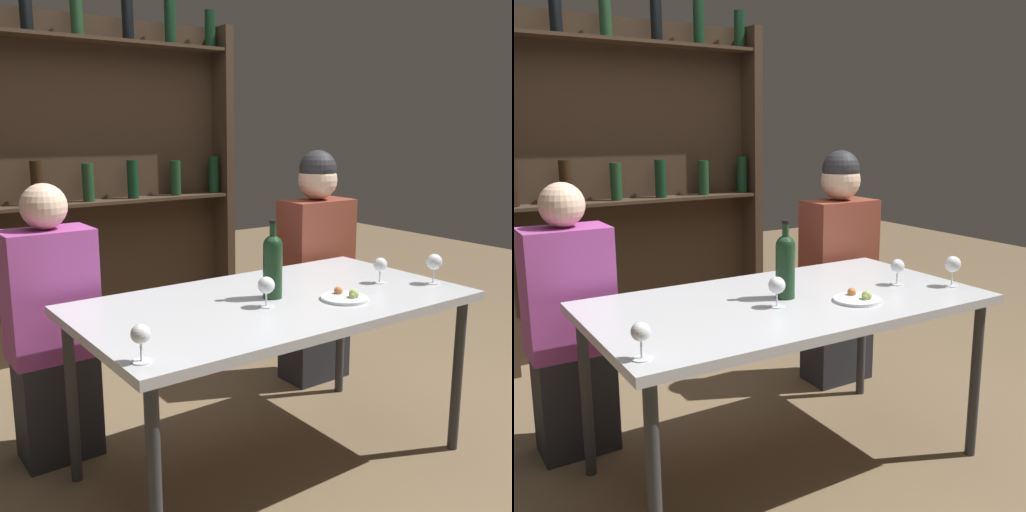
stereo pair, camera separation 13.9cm
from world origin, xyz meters
TOP-DOWN VIEW (x-y plane):
  - ground_plane at (0.00, 0.00)m, footprint 10.00×10.00m
  - dining_table at (0.00, 0.00)m, footprint 1.55×0.85m
  - wine_rack_wall at (-0.00, 1.69)m, footprint 1.67×0.21m
  - wine_bottle at (0.00, 0.01)m, footprint 0.08×0.08m
  - wine_glass_0 at (-0.09, -0.07)m, footprint 0.07×0.07m
  - wine_glass_1 at (-0.71, -0.30)m, footprint 0.06×0.06m
  - wine_glass_2 at (0.70, -0.21)m, footprint 0.07×0.07m
  - wine_glass_3 at (0.52, -0.07)m, footprint 0.06×0.06m
  - food_plate_0 at (0.22, -0.17)m, footprint 0.19×0.19m
  - seated_person_left at (-0.71, 0.59)m, footprint 0.35×0.22m
  - seated_person_right at (0.73, 0.59)m, footprint 0.39×0.22m

SIDE VIEW (x-z plane):
  - ground_plane at x=0.00m, z-range 0.00..0.00m
  - seated_person_left at x=-0.71m, z-range -0.03..1.14m
  - seated_person_right at x=0.73m, z-range -0.01..1.26m
  - dining_table at x=0.00m, z-range 0.31..1.03m
  - food_plate_0 at x=0.22m, z-range 0.71..0.75m
  - wine_glass_3 at x=0.52m, z-range 0.74..0.86m
  - wine_glass_1 at x=-0.71m, z-range 0.74..0.86m
  - wine_glass_0 at x=-0.09m, z-range 0.74..0.86m
  - wine_glass_2 at x=0.70m, z-range 0.75..0.88m
  - wine_bottle at x=0.00m, z-range 0.71..1.02m
  - wine_rack_wall at x=0.00m, z-range 0.02..2.17m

